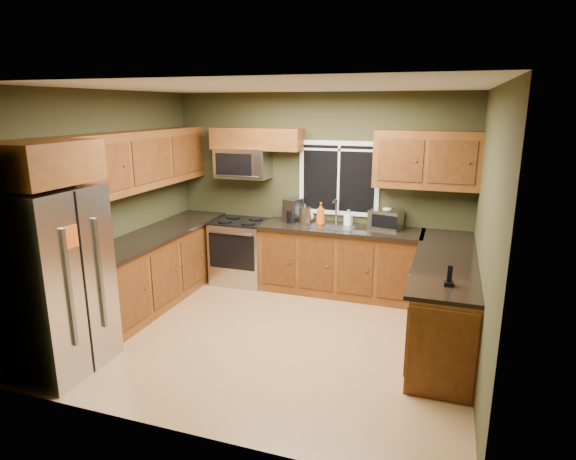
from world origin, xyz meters
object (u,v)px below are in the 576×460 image
Objects in this scene: paper_towel_roll at (387,218)px; coffee_maker at (292,211)px; cordless_phone at (449,280)px; soap_bottle_c at (309,215)px; soap_bottle_b at (348,217)px; toaster_oven at (386,219)px; range at (241,251)px; soap_bottle_a at (321,214)px; microwave at (243,163)px; refrigerator at (54,282)px; kettle at (305,214)px.

coffee_maker is at bearing -175.82° from paper_towel_roll.
soap_bottle_c is at bearing 133.37° from cordless_phone.
soap_bottle_b is 1.21× the size of soap_bottle_c.
toaster_oven is 2.62× the size of soap_bottle_c.
toaster_oven is 1.29m from coffee_maker.
coffee_maker is 1.83× the size of soap_bottle_c.
range is at bearing 148.06° from cordless_phone.
coffee_maker reaches higher than paper_towel_roll.
toaster_oven is 0.51m from soap_bottle_b.
soap_bottle_a is at bearing -162.31° from soap_bottle_b.
paper_towel_roll is 0.94× the size of soap_bottle_a.
cordless_phone is at bearing -31.94° from range.
soap_bottle_c is at bearing 13.51° from range.
soap_bottle_b is at bearing 1.45° from microwave.
coffee_maker is at bearing 63.54° from refrigerator.
soap_bottle_c is 0.90× the size of cordless_phone.
refrigerator is 3.23m from coffee_maker.
soap_bottle_b is at bearing 176.84° from toaster_oven.
kettle is 1.38× the size of soap_bottle_b.
soap_bottle_c is (-1.08, 0.08, -0.04)m from toaster_oven.
refrigerator is at bearing -127.00° from soap_bottle_b.
microwave reaches higher than toaster_oven.
soap_bottle_b is (0.58, 0.13, -0.03)m from kettle.
kettle is 1.50× the size of cordless_phone.
cordless_phone is (1.90, -2.02, -0.03)m from soap_bottle_c.
coffee_maker is 1.29m from paper_towel_roll.
microwave is 1.66× the size of toaster_oven.
kettle is at bearing -175.57° from soap_bottle_a.
coffee_maker reaches higher than cordless_phone.
toaster_oven is 1.09m from kettle.
kettle reaches higher than toaster_oven.
range is 3.03× the size of soap_bottle_a.
paper_towel_roll is 2.16m from cordless_phone.
paper_towel_roll is 1.66× the size of soap_bottle_c.
soap_bottle_a is (0.22, 0.02, 0.02)m from kettle.
soap_bottle_a reaches higher than paper_towel_roll.
range is 1.64m from soap_bottle_b.
refrigerator is at bearing -120.26° from kettle.
coffee_maker reaches higher than soap_bottle_a.
microwave is 4.36× the size of soap_bottle_c.
microwave reaches higher than range.
coffee_maker is (1.44, 2.89, 0.19)m from refrigerator.
soap_bottle_a is 1.78× the size of soap_bottle_c.
toaster_oven is 2.10m from cordless_phone.
paper_towel_roll is at bearing 89.29° from toaster_oven.
soap_bottle_c reaches higher than range.
soap_bottle_c is (-0.57, 0.06, -0.02)m from soap_bottle_b.
microwave reaches higher than soap_bottle_a.
microwave is at bearing 146.14° from cordless_phone.
coffee_maker reaches higher than soap_bottle_b.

